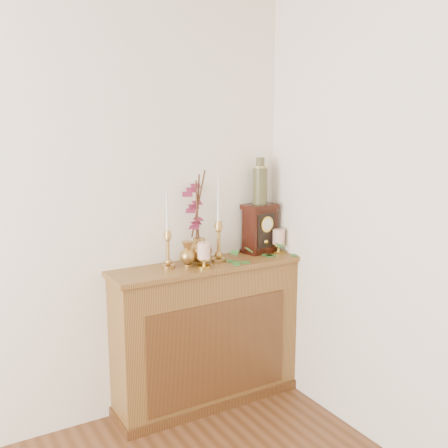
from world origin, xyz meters
TOP-DOWN VIEW (x-y plane):
  - room_walls at (0.00, 0.00)m, footprint 4.08×4.58m
  - console_shelf at (1.40, 2.10)m, footprint 1.24×0.34m
  - candlestick_left at (1.15, 2.11)m, footprint 0.08×0.08m
  - candlestick_center at (1.48, 2.09)m, footprint 0.09×0.09m
  - bud_vase at (1.26, 2.08)m, footprint 0.10×0.10m
  - ginger_jar at (1.36, 2.18)m, footprint 0.23×0.25m
  - pillar_candle_left at (1.33, 2.01)m, footprint 0.09×0.09m
  - pillar_candle_right at (1.94, 2.09)m, footprint 0.09×0.09m
  - ivy_garland at (1.70, 2.06)m, footprint 0.43×0.19m
  - mantel_clock at (1.84, 2.17)m, footprint 0.24×0.18m
  - ceramic_vase at (1.84, 2.17)m, footprint 0.10×0.10m

SIDE VIEW (x-z plane):
  - console_shelf at x=1.40m, z-range -0.03..0.90m
  - ivy_garland at x=1.70m, z-range 0.90..0.99m
  - bud_vase at x=1.26m, z-range 0.93..1.09m
  - pillar_candle_left at x=1.33m, z-range 0.93..1.10m
  - pillar_candle_right at x=1.94m, z-range 0.93..1.11m
  - candlestick_left at x=1.15m, z-range 0.85..1.32m
  - mantel_clock at x=1.84m, z-range 0.93..1.25m
  - candlestick_center at x=1.48m, z-range 0.84..1.37m
  - ginger_jar at x=1.36m, z-range 0.90..1.48m
  - ceramic_vase at x=1.84m, z-range 1.24..1.55m
  - room_walls at x=0.00m, z-range 0.36..3.00m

